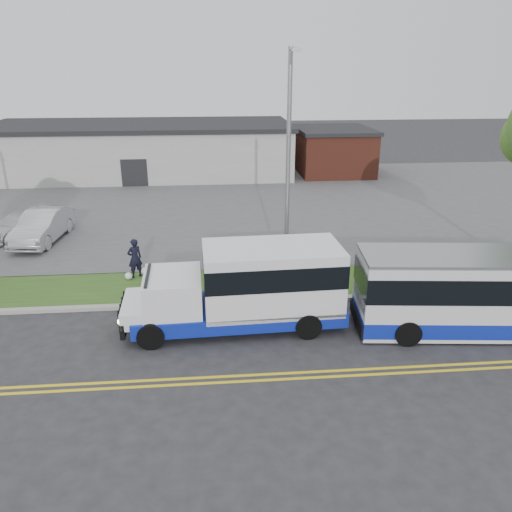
{
  "coord_description": "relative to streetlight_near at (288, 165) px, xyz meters",
  "views": [
    {
      "loc": [
        -0.04,
        -16.85,
        8.98
      ],
      "look_at": [
        1.66,
        2.22,
        1.6
      ],
      "focal_mm": 35.0,
      "sensor_mm": 36.0,
      "label": 1
    }
  ],
  "objects": [
    {
      "name": "ground",
      "position": [
        -3.0,
        -2.73,
        -5.23
      ],
      "size": [
        140.0,
        140.0,
        0.0
      ],
      "primitive_type": "plane",
      "color": "#28282B",
      "rests_on": "ground"
    },
    {
      "name": "transit_bus",
      "position": [
        7.18,
        -4.53,
        -3.77
      ],
      "size": [
        10.65,
        3.44,
        2.9
      ],
      "rotation": [
        0.0,
        0.0,
        -0.1
      ],
      "color": "silver",
      "rests_on": "ground"
    },
    {
      "name": "curb",
      "position": [
        -3.0,
        -1.63,
        -5.16
      ],
      "size": [
        80.0,
        0.3,
        0.15
      ],
      "primitive_type": "cube",
      "color": "#9E9B93",
      "rests_on": "ground"
    },
    {
      "name": "lane_line_north",
      "position": [
        -3.0,
        -6.58,
        -5.23
      ],
      "size": [
        70.0,
        0.12,
        0.01
      ],
      "primitive_type": "cube",
      "color": "yellow",
      "rests_on": "ground"
    },
    {
      "name": "brick_wing",
      "position": [
        7.5,
        23.27,
        -3.27
      ],
      "size": [
        6.3,
        7.3,
        3.9
      ],
      "color": "brown",
      "rests_on": "ground"
    },
    {
      "name": "lane_line_south",
      "position": [
        -3.0,
        -6.88,
        -5.23
      ],
      "size": [
        70.0,
        0.12,
        0.01
      ],
      "primitive_type": "cube",
      "color": "yellow",
      "rests_on": "ground"
    },
    {
      "name": "grocery_bag_right",
      "position": [
        -6.25,
        1.52,
        -4.97
      ],
      "size": [
        0.32,
        0.32,
        0.32
      ],
      "primitive_type": "sphere",
      "color": "white",
      "rests_on": "verge"
    },
    {
      "name": "parking_lot",
      "position": [
        -3.0,
        14.27,
        -5.18
      ],
      "size": [
        80.0,
        25.0,
        0.1
      ],
      "primitive_type": "cube",
      "color": "#4C4C4F",
      "rests_on": "ground"
    },
    {
      "name": "streetlight_near",
      "position": [
        0.0,
        0.0,
        0.0
      ],
      "size": [
        0.35,
        1.53,
        9.5
      ],
      "color": "gray",
      "rests_on": "verge"
    },
    {
      "name": "commercial_building",
      "position": [
        -9.0,
        24.27,
        -3.05
      ],
      "size": [
        25.4,
        10.4,
        4.35
      ],
      "color": "#9E9E99",
      "rests_on": "ground"
    },
    {
      "name": "verge",
      "position": [
        -3.0,
        0.17,
        -5.18
      ],
      "size": [
        80.0,
        3.3,
        0.1
      ],
      "primitive_type": "cube",
      "color": "#284B19",
      "rests_on": "ground"
    },
    {
      "name": "shuttle_bus",
      "position": [
        -1.79,
        -3.38,
        -3.62
      ],
      "size": [
        8.01,
        2.93,
        3.03
      ],
      "rotation": [
        0.0,
        0.0,
        0.04
      ],
      "color": "#0E219D",
      "rests_on": "ground"
    },
    {
      "name": "pedestrian",
      "position": [
        -6.55,
        1.27,
        -4.24
      ],
      "size": [
        0.78,
        0.7,
        1.79
      ],
      "primitive_type": "imported",
      "rotation": [
        0.0,
        0.0,
        3.67
      ],
      "color": "black",
      "rests_on": "verge"
    },
    {
      "name": "parked_car_b",
      "position": [
        -13.72,
        7.68,
        -4.5
      ],
      "size": [
        3.85,
        4.67,
        1.28
      ],
      "primitive_type": "imported",
      "rotation": [
        0.0,
        0.0,
        -0.56
      ],
      "color": "silver",
      "rests_on": "parking_lot"
    },
    {
      "name": "grocery_bag_left",
      "position": [
        -6.85,
        1.02,
        -4.97
      ],
      "size": [
        0.32,
        0.32,
        0.32
      ],
      "primitive_type": "sphere",
      "color": "white",
      "rests_on": "verge"
    },
    {
      "name": "parked_car_a",
      "position": [
        -12.13,
        6.65,
        -4.31
      ],
      "size": [
        2.25,
        5.16,
        1.65
      ],
      "primitive_type": "imported",
      "rotation": [
        0.0,
        0.0,
        -0.1
      ],
      "color": "#B4B7BC",
      "rests_on": "parking_lot"
    }
  ]
}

